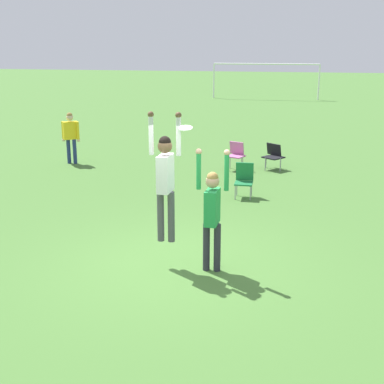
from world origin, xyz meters
TOP-DOWN VIEW (x-y plane):
  - ground_plane at (0.00, 0.00)m, footprint 120.00×120.00m
  - person_jumping at (-0.21, -0.06)m, footprint 0.57×0.43m
  - person_defending at (0.60, -0.12)m, footprint 0.57×0.43m
  - frisbee at (0.12, -0.03)m, footprint 0.25×0.25m
  - camping_chair_0 at (1.33, 7.72)m, footprint 0.74×0.82m
  - camping_chair_1 at (0.21, 7.44)m, footprint 0.60×0.65m
  - camping_chair_2 at (0.73, 4.50)m, footprint 0.45×0.49m
  - person_spectator_near at (-5.08, 7.28)m, footprint 0.61×0.43m
  - soccer_goal at (-0.08, 28.14)m, footprint 7.10×0.10m

SIDE VIEW (x-z plane):
  - ground_plane at x=0.00m, z-range 0.00..0.00m
  - camping_chair_0 at x=1.33m, z-range 0.07..0.84m
  - camping_chair_2 at x=0.73m, z-range 0.06..0.94m
  - camping_chair_1 at x=0.21m, z-range 0.09..0.93m
  - person_spectator_near at x=-5.08m, z-range 0.16..1.81m
  - person_defending at x=0.60m, z-range 0.07..2.21m
  - person_jumping at x=-0.21m, z-range 0.55..2.80m
  - soccer_goal at x=-0.08m, z-range 0.67..3.02m
  - frisbee at x=0.12m, z-range 2.43..2.49m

